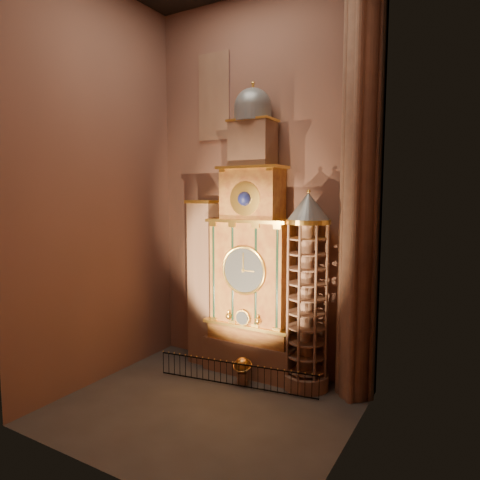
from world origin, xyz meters
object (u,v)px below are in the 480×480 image
Objects in this scene: astronomical_clock at (252,261)px; iron_railing at (236,375)px; celestial_globe at (242,368)px; portrait_tower at (204,281)px; stair_turret at (307,293)px.

astronomical_clock reaches higher than iron_railing.
celestial_globe is at bearing 73.00° from iron_railing.
portrait_tower reaches higher than celestial_globe.
stair_turret is at bearing 30.37° from iron_railing.
stair_turret is 1.19× the size of iron_railing.
astronomical_clock is 6.02m from celestial_globe.
portrait_tower is 0.94× the size of stair_turret.
celestial_globe reaches higher than iron_railing.
celestial_globe is at bearing -155.12° from stair_turret.
portrait_tower is 1.13× the size of iron_railing.
astronomical_clock reaches higher than celestial_globe.
astronomical_clock is 3.73m from portrait_tower.
portrait_tower is at bearing 179.71° from astronomical_clock.
astronomical_clock is 1.55× the size of stair_turret.
portrait_tower is 5.90m from celestial_globe.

